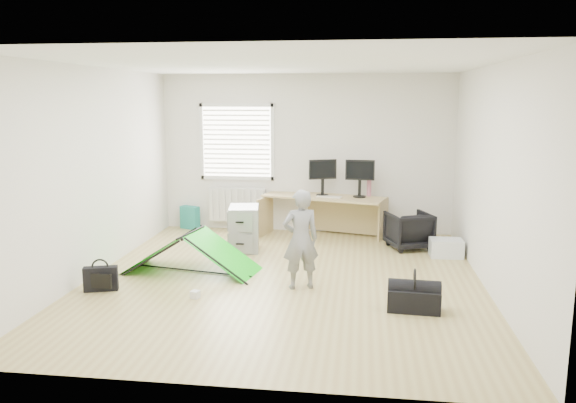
# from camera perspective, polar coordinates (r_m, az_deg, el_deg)

# --- Properties ---
(ground) EXTENTS (5.50, 5.50, 0.00)m
(ground) POSITION_cam_1_polar(r_m,az_deg,el_deg) (7.27, -0.42, -7.95)
(ground) COLOR tan
(ground) RESTS_ON ground
(back_wall) EXTENTS (5.00, 0.02, 2.70)m
(back_wall) POSITION_cam_1_polar(r_m,az_deg,el_deg) (9.68, 1.82, 4.85)
(back_wall) COLOR silver
(back_wall) RESTS_ON ground
(window) EXTENTS (1.20, 0.06, 1.20)m
(window) POSITION_cam_1_polar(r_m,az_deg,el_deg) (9.81, -5.22, 6.06)
(window) COLOR silver
(window) RESTS_ON back_wall
(radiator) EXTENTS (1.00, 0.12, 0.60)m
(radiator) POSITION_cam_1_polar(r_m,az_deg,el_deg) (9.92, -5.17, -0.31)
(radiator) COLOR silver
(radiator) RESTS_ON back_wall
(desk) EXTENTS (2.11, 1.15, 0.69)m
(desk) POSITION_cam_1_polar(r_m,az_deg,el_deg) (9.44, 3.60, -1.50)
(desk) COLOR tan
(desk) RESTS_ON ground
(filing_cabinet) EXTENTS (0.53, 0.65, 0.68)m
(filing_cabinet) POSITION_cam_1_polar(r_m,az_deg,el_deg) (8.60, -4.48, -2.73)
(filing_cabinet) COLOR gray
(filing_cabinet) RESTS_ON ground
(monitor_left) EXTENTS (0.47, 0.27, 0.45)m
(monitor_left) POSITION_cam_1_polar(r_m,az_deg,el_deg) (9.36, 3.54, 1.93)
(monitor_left) COLOR black
(monitor_left) RESTS_ON desk
(monitor_right) EXTENTS (0.48, 0.13, 0.45)m
(monitor_right) POSITION_cam_1_polar(r_m,az_deg,el_deg) (9.29, 7.29, 1.82)
(monitor_right) COLOR black
(monitor_right) RESTS_ON desk
(keyboard) EXTENTS (0.43, 0.22, 0.02)m
(keyboard) POSITION_cam_1_polar(r_m,az_deg,el_deg) (9.26, 4.21, 0.48)
(keyboard) COLOR beige
(keyboard) RESTS_ON desk
(thermos) EXTENTS (0.10, 0.10, 0.27)m
(thermos) POSITION_cam_1_polar(r_m,az_deg,el_deg) (9.45, 8.23, 1.37)
(thermos) COLOR #B5657B
(thermos) RESTS_ON desk
(office_chair) EXTENTS (0.79, 0.80, 0.57)m
(office_chair) POSITION_cam_1_polar(r_m,az_deg,el_deg) (8.87, 12.17, -2.88)
(office_chair) COLOR black
(office_chair) RESTS_ON ground
(person) EXTENTS (0.52, 0.43, 1.23)m
(person) POSITION_cam_1_polar(r_m,az_deg,el_deg) (6.81, 1.29, -3.86)
(person) COLOR gray
(person) RESTS_ON ground
(kite) EXTENTS (1.84, 1.07, 0.54)m
(kite) POSITION_cam_1_polar(r_m,az_deg,el_deg) (7.64, -9.80, -5.10)
(kite) COLOR #14D716
(kite) RESTS_ON ground
(storage_crate) EXTENTS (0.48, 0.34, 0.26)m
(storage_crate) POSITION_cam_1_polar(r_m,az_deg,el_deg) (8.58, 15.76, -4.56)
(storage_crate) COLOR silver
(storage_crate) RESTS_ON ground
(tote_bag) EXTENTS (0.37, 0.26, 0.40)m
(tote_bag) POSITION_cam_1_polar(r_m,az_deg,el_deg) (10.15, -9.93, -1.61)
(tote_bag) COLOR #1E847C
(tote_bag) RESTS_ON ground
(laptop_bag) EXTENTS (0.41, 0.23, 0.30)m
(laptop_bag) POSITION_cam_1_polar(r_m,az_deg,el_deg) (7.20, -18.49, -7.45)
(laptop_bag) COLOR black
(laptop_bag) RESTS_ON ground
(white_box) EXTENTS (0.11, 0.11, 0.09)m
(white_box) POSITION_cam_1_polar(r_m,az_deg,el_deg) (6.71, -9.41, -9.31)
(white_box) COLOR silver
(white_box) RESTS_ON ground
(duffel_bag) EXTENTS (0.59, 0.33, 0.25)m
(duffel_bag) POSITION_cam_1_polar(r_m,az_deg,el_deg) (6.39, 12.66, -9.71)
(duffel_bag) COLOR black
(duffel_bag) RESTS_ON ground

